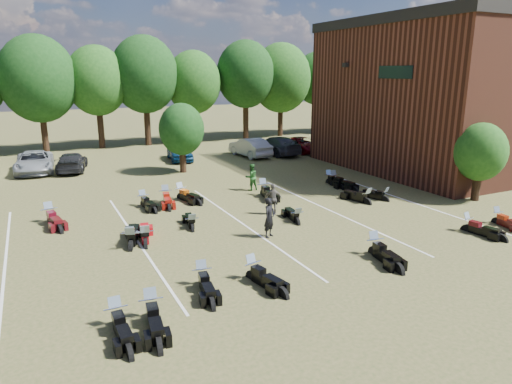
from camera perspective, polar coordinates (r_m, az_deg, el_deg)
ground at (r=20.76m, az=9.43°, el=-5.17°), size 160.00×160.00×0.00m
car_2 at (r=36.49m, az=-25.98°, el=3.39°), size 2.83×5.53×1.50m
car_3 at (r=35.87m, az=-22.03°, el=3.50°), size 2.75×4.89×1.34m
car_4 at (r=37.93m, az=-9.54°, el=5.03°), size 2.33×4.50×1.47m
car_5 at (r=39.11m, az=-0.76°, el=5.62°), size 2.12×4.97×1.59m
car_6 at (r=41.51m, az=5.74°, el=5.90°), size 2.67×4.98×1.33m
car_7 at (r=40.15m, az=2.50°, el=5.83°), size 2.90×5.66×1.57m
person_black at (r=19.84m, az=1.69°, el=-3.21°), size 0.77×0.70×1.77m
person_green at (r=27.75m, az=-0.59°, el=1.87°), size 0.81×0.64×1.63m
person_grey at (r=23.05m, az=2.16°, el=-0.89°), size 1.00×0.71×1.58m
motorcycle_0 at (r=14.22m, az=-12.89°, el=-15.15°), size 1.01×2.38×1.29m
motorcycle_1 at (r=14.08m, az=-16.98°, el=-15.78°), size 0.75×2.20×1.22m
motorcycle_2 at (r=15.89m, az=-6.74°, el=-11.50°), size 1.02×2.27×1.22m
motorcycle_3 at (r=16.21m, az=-0.45°, el=-10.83°), size 1.12×2.32×1.24m
motorcycle_4 at (r=18.81m, az=14.51°, el=-7.60°), size 1.14×2.46×1.32m
motorcycle_5 at (r=22.92m, az=24.87°, el=-4.46°), size 1.01×2.24×1.20m
motorcycle_6 at (r=24.70m, az=27.84°, el=-3.48°), size 0.94×2.09×1.12m
motorcycle_7 at (r=19.59m, az=-13.61°, el=-6.62°), size 1.22×2.48×1.33m
motorcycle_8 at (r=19.92m, az=-15.35°, el=-6.38°), size 1.19×2.21×1.18m
motorcycle_9 at (r=19.49m, az=-15.31°, el=-6.85°), size 1.49×2.54×1.35m
motorcycle_10 at (r=21.12m, az=-7.96°, el=-4.76°), size 0.99×2.11×1.13m
motorcycle_11 at (r=21.88m, az=5.17°, el=-3.98°), size 1.00×2.13×1.14m
motorcycle_12 at (r=25.77m, az=13.64°, el=-1.44°), size 1.13×2.36×1.26m
motorcycle_13 at (r=26.59m, az=15.76°, el=-1.08°), size 1.24×2.11×1.12m
motorcycle_14 at (r=24.14m, az=-24.30°, el=-3.46°), size 1.23×2.57×1.38m
motorcycle_15 at (r=25.93m, az=-11.20°, el=-1.21°), size 1.13×2.44×1.31m
motorcycle_16 at (r=25.42m, az=-13.89°, el=-1.68°), size 0.98×2.23×1.20m
motorcycle_17 at (r=26.36m, az=-9.35°, el=-0.85°), size 1.38×2.46×1.31m
motorcycle_18 at (r=26.80m, az=0.91°, el=-0.40°), size 1.09×2.53×1.37m
motorcycle_19 at (r=29.99m, az=9.10°, el=1.06°), size 0.89×2.24×1.22m
motorcycle_20 at (r=29.37m, az=9.74°, el=0.74°), size 1.06×2.57×1.39m
brick_building at (r=41.73m, az=27.83°, el=10.83°), size 25.40×15.20×10.70m
tree_line at (r=45.99m, az=-13.37°, el=13.51°), size 56.00×6.00×9.79m
young_tree_near_building at (r=28.02m, az=26.26°, el=4.51°), size 2.80×2.80×4.16m
young_tree_midfield at (r=32.92m, az=-9.29°, el=7.74°), size 3.20×3.20×4.70m
parking_lines at (r=21.77m, az=-1.66°, el=-4.00°), size 20.10×14.00×0.01m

